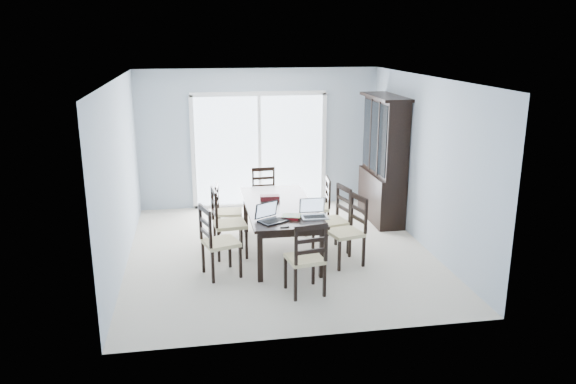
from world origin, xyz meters
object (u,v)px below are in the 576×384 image
dining_table (280,210)px  chair_end_far (264,189)px  laptop_silver (314,213)px  cell_phone (285,227)px  chair_right_near (352,223)px  chair_left_near (214,234)px  china_hutch (383,161)px  hot_tub (242,170)px  chair_right_far (321,199)px  chair_left_far (224,205)px  chair_end_near (308,251)px  chair_right_mid (337,212)px  chair_left_mid (223,215)px  laptop_dark (273,217)px  game_box (270,198)px

dining_table → chair_end_far: 1.53m
laptop_silver → cell_phone: (-0.47, -0.32, -0.06)m
chair_right_near → laptop_silver: size_ratio=3.14×
chair_left_near → dining_table: bearing=108.5°
china_hutch → laptop_silver: (-1.64, -1.93, -0.26)m
hot_tub → chair_right_far: bearing=-68.7°
china_hutch → chair_left_far: 2.90m
chair_left_far → cell_phone: (0.70, -1.79, 0.21)m
china_hutch → chair_end_near: (-1.91, -2.77, -0.47)m
chair_right_mid → chair_left_mid: bearing=74.6°
chair_right_near → chair_right_far: 1.35m
china_hutch → laptop_silver: size_ratio=5.99×
chair_left_far → laptop_silver: 1.90m
laptop_silver → china_hutch: bearing=49.2°
dining_table → laptop_dark: bearing=-105.3°
chair_right_far → chair_end_near: bearing=168.3°
china_hutch → laptop_dark: 3.01m
china_hutch → chair_end_near: size_ratio=1.93×
chair_left_near → chair_left_mid: size_ratio=0.96×
chair_left_far → chair_right_near: 2.21m
dining_table → chair_right_mid: (0.86, -0.07, -0.06)m
chair_left_far → chair_right_near: size_ratio=0.90×
chair_right_far → laptop_dark: size_ratio=2.43×
dining_table → china_hutch: (2.02, 1.25, 0.40)m
chair_right_near → chair_right_far: (-0.13, 1.34, -0.04)m
chair_left_mid → laptop_silver: 1.41m
chair_end_far → hot_tub: (-0.22, 1.98, -0.11)m
chair_end_near → cell_phone: chair_end_near is taller
chair_right_near → chair_right_far: bearing=-8.8°
dining_table → chair_right_far: chair_right_far is taller
chair_left_near → hot_tub: 4.31m
laptop_silver → hot_tub: size_ratio=0.18×
chair_right_far → chair_end_near: (-0.70, -2.28, 0.03)m
chair_left_mid → chair_end_far: size_ratio=1.10×
chair_left_mid → chair_end_near: chair_left_mid is taller
china_hutch → chair_left_far: china_hutch is taller
laptop_silver → game_box: size_ratio=1.26×
chair_end_near → chair_end_far: bearing=83.5°
dining_table → china_hutch: bearing=31.7°
chair_left_far → game_box: size_ratio=3.57×
cell_phone → china_hutch: bearing=40.0°
chair_right_far → chair_right_mid: bearing=-171.5°
chair_right_mid → game_box: (-0.97, 0.34, 0.17)m
chair_left_near → laptop_dark: 0.83m
chair_left_mid → cell_phone: size_ratio=10.50×
cell_phone → chair_left_far: bearing=104.6°
chair_left_mid → cell_phone: chair_left_mid is taller
chair_end_near → china_hutch: bearing=46.1°
chair_left_mid → laptop_silver: (1.23, -0.67, 0.17)m
chair_right_mid → game_box: chair_right_mid is taller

